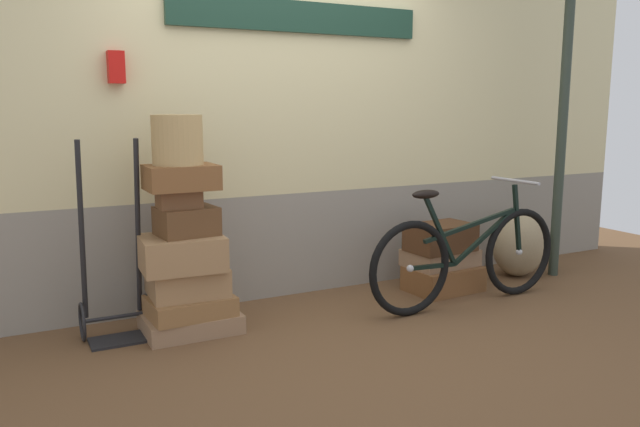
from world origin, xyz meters
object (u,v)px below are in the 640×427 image
object	(u,v)px
suitcase_2	(187,281)
suitcase_1	(190,306)
suitcase_3	(182,253)
suitcase_4	(187,221)
suitcase_0	(191,322)
suitcase_6	(181,177)
burlap_sack	(519,244)
luggage_trolley	(114,289)
wicker_basket	(177,140)
suitcase_7	(443,279)
bicycle	(467,257)
suitcase_8	(440,257)
suitcase_5	(179,199)
suitcase_9	(441,237)

from	to	relation	value
suitcase_2	suitcase_1	bearing A→B (deg)	-88.68
suitcase_3	suitcase_4	bearing A→B (deg)	27.73
suitcase_0	suitcase_6	bearing A→B (deg)	-151.03
burlap_sack	suitcase_0	bearing A→B (deg)	-179.28
suitcase_0	burlap_sack	distance (m)	2.84
luggage_trolley	wicker_basket	bearing A→B (deg)	-16.36
suitcase_3	suitcase_7	bearing A→B (deg)	3.41
suitcase_6	bicycle	size ratio (longest dim) A/B	0.25
suitcase_6	suitcase_8	world-z (taller)	suitcase_6
suitcase_7	bicycle	bearing A→B (deg)	-105.35
suitcase_1	burlap_sack	distance (m)	2.84
suitcase_5	suitcase_6	xyz separation A→B (m)	(0.02, 0.00, 0.13)
suitcase_7	bicycle	xyz separation A→B (m)	(-0.07, -0.35, 0.26)
suitcase_8	bicycle	distance (m)	0.41
wicker_basket	suitcase_0	bearing A→B (deg)	11.60
suitcase_9	wicker_basket	distance (m)	2.16
suitcase_7	burlap_sack	distance (m)	0.85
suitcase_5	suitcase_6	distance (m)	0.13
suitcase_6	suitcase_8	bearing A→B (deg)	1.29
suitcase_3	suitcase_9	size ratio (longest dim) A/B	1.01
luggage_trolley	suitcase_9	bearing A→B (deg)	-2.88
suitcase_1	suitcase_3	distance (m)	0.35
suitcase_2	burlap_sack	world-z (taller)	burlap_sack
suitcase_1	wicker_basket	bearing A→B (deg)	140.92
suitcase_2	suitcase_4	distance (m)	0.39
suitcase_3	suitcase_7	distance (m)	2.09
suitcase_1	suitcase_6	world-z (taller)	suitcase_6
suitcase_1	suitcase_6	distance (m)	0.81
suitcase_6	suitcase_4	bearing A→B (deg)	27.77
suitcase_0	suitcase_7	bearing A→B (deg)	-0.57
suitcase_7	suitcase_9	size ratio (longest dim) A/B	1.12
suitcase_1	suitcase_7	bearing A→B (deg)	-2.79
suitcase_4	suitcase_9	distance (m)	1.99
suitcase_2	suitcase_8	bearing A→B (deg)	2.43
suitcase_3	wicker_basket	size ratio (longest dim) A/B	1.62
suitcase_4	suitcase_7	world-z (taller)	suitcase_4
suitcase_9	bicycle	size ratio (longest dim) A/B	0.29
suitcase_7	bicycle	distance (m)	0.44
luggage_trolley	suitcase_0	bearing A→B (deg)	-13.74
suitcase_1	burlap_sack	bearing A→B (deg)	-1.67
suitcase_8	bicycle	xyz separation A→B (m)	(-0.07, -0.39, 0.10)
suitcase_6	burlap_sack	world-z (taller)	suitcase_6
suitcase_0	suitcase_9	xyz separation A→B (m)	(1.96, -0.01, 0.37)
suitcase_4	suitcase_0	bearing A→B (deg)	32.10
suitcase_3	suitcase_7	size ratio (longest dim) A/B	0.90
luggage_trolley	bicycle	size ratio (longest dim) A/B	0.73
suitcase_3	suitcase_6	size ratio (longest dim) A/B	1.17
suitcase_9	burlap_sack	size ratio (longest dim) A/B	0.90
suitcase_1	bicycle	xyz separation A→B (m)	(1.93, -0.34, 0.18)
suitcase_1	burlap_sack	size ratio (longest dim) A/B	0.94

